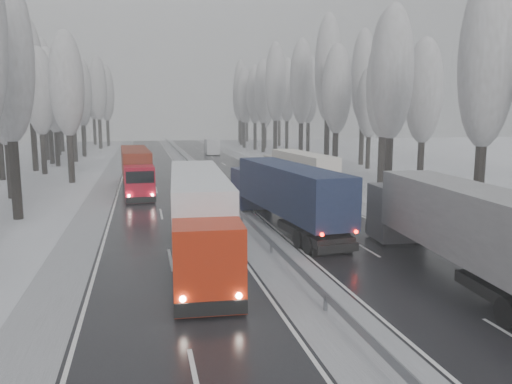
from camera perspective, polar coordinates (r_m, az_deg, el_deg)
name	(u,v)px	position (r m, az deg, el deg)	size (l,w,h in m)	color
ground	(374,363)	(15.99, 13.28, -18.44)	(260.00, 260.00, 0.00)	silver
carriageway_right	(277,196)	(44.85, 2.44, -0.47)	(7.50, 200.00, 0.03)	black
carriageway_left	(158,200)	(43.31, -11.08, -0.96)	(7.50, 200.00, 0.03)	black
median_slush	(219,198)	(43.77, -4.20, -0.71)	(3.00, 200.00, 0.04)	#A9ABB1
shoulder_right	(329,194)	(46.39, 8.35, -0.24)	(2.40, 200.00, 0.04)	#A9ABB1
shoulder_left	(98,203)	(43.45, -17.62, -1.17)	(2.40, 200.00, 0.04)	#A9ABB1
median_guardrail	(219,192)	(43.67, -4.21, 0.04)	(0.12, 200.00, 0.76)	slate
tree_16	(487,60)	(35.75, 24.92, 13.50)	(3.60, 3.60, 16.53)	black
tree_18	(392,74)	(45.05, 15.31, 12.91)	(3.60, 3.60, 16.58)	black
tree_19	(424,92)	(51.16, 18.66, 10.80)	(3.60, 3.60, 14.57)	black
tree_20	(384,86)	(53.77, 14.39, 11.64)	(3.60, 3.60, 15.71)	black
tree_21	(386,71)	(58.46, 14.62, 13.21)	(3.60, 3.60, 18.62)	black
tree_22	(337,90)	(62.91, 9.24, 11.44)	(3.60, 3.60, 15.86)	black
tree_23	(370,103)	(69.05, 12.86, 9.87)	(3.60, 3.60, 13.55)	black
tree_24	(328,69)	(68.46, 8.26, 13.72)	(3.60, 3.60, 20.49)	black
tree_25	(364,77)	(74.77, 12.19, 12.68)	(3.60, 3.60, 19.44)	black
tree_26	(302,82)	(77.91, 5.23, 12.37)	(3.60, 3.60, 18.78)	black
tree_27	(336,89)	(84.06, 9.09, 11.53)	(3.60, 3.60, 17.62)	black
tree_28	(276,83)	(87.82, 2.25, 12.35)	(3.60, 3.60, 19.62)	black
tree_29	(309,90)	(93.74, 6.03, 11.49)	(3.60, 3.60, 18.11)	black
tree_30	(263,92)	(97.25, 0.84, 11.35)	(3.60, 3.60, 17.86)	black
tree_31	(287,91)	(102.66, 3.58, 11.46)	(3.60, 3.60, 18.58)	black
tree_32	(255,95)	(104.55, -0.11, 10.99)	(3.60, 3.60, 17.33)	black
tree_33	(265,105)	(109.11, 1.05, 9.89)	(3.60, 3.60, 14.33)	black
tree_34	(244,96)	(111.31, -1.40, 10.96)	(3.60, 3.60, 17.63)	black
tree_35	(279,95)	(117.37, 2.70, 11.03)	(3.60, 3.60, 18.25)	black
tree_36	(241,90)	(121.28, -1.73, 11.56)	(3.60, 3.60, 20.23)	black
tree_37	(265,101)	(126.61, 1.07, 10.34)	(3.60, 3.60, 16.37)	black
tree_38	(239,98)	(131.91, -1.90, 10.72)	(3.60, 3.60, 17.97)	black
tree_39	(247,103)	(136.36, -1.04, 10.18)	(3.60, 3.60, 16.19)	black
tree_58	(6,57)	(38.43, -26.63, 13.66)	(3.60, 3.60, 17.21)	black
tree_60	(4,87)	(48.27, -26.88, 10.67)	(3.60, 3.60, 14.84)	black
tree_62	(67,85)	(56.98, -20.83, 11.39)	(3.60, 3.60, 16.04)	black
tree_64	(40,92)	(66.50, -23.50, 10.45)	(3.60, 3.60, 15.42)	black
tree_65	(29,72)	(70.91, -24.49, 12.34)	(3.60, 3.60, 19.48)	black
tree_66	(54,96)	(75.97, -22.09, 10.15)	(3.60, 3.60, 15.23)	black
tree_67	(48,88)	(80.19, -22.68, 10.87)	(3.60, 3.60, 17.09)	black
tree_68	(72,91)	(82.49, -20.28, 10.73)	(3.60, 3.60, 16.65)	black
tree_69	(42,81)	(87.24, -23.23, 11.56)	(3.60, 3.60, 19.35)	black
tree_70	(81,92)	(92.47, -19.34, 10.69)	(3.60, 3.60, 17.09)	black
tree_71	(55,84)	(97.12, -21.97, 11.38)	(3.60, 3.60, 19.61)	black
tree_72	(73,101)	(102.01, -20.20, 9.71)	(3.60, 3.60, 15.11)	black
tree_73	(60,95)	(106.40, -21.53, 10.31)	(3.60, 3.60, 17.22)	black
tree_74	(98,89)	(112.47, -17.60, 11.20)	(3.60, 3.60, 19.68)	black
tree_75	(55,92)	(117.45, -21.94, 10.52)	(3.60, 3.60, 18.60)	black
tree_76	(106,94)	(121.73, -16.75, 10.69)	(3.60, 3.60, 18.55)	black
tree_77	(83,106)	(126.11, -19.15, 9.27)	(3.60, 3.60, 14.32)	black
tree_78	(93,92)	(128.58, -18.16, 10.79)	(3.60, 3.60, 19.55)	black
tree_79	(83,99)	(132.77, -19.18, 9.98)	(3.60, 3.60, 17.07)	black
truck_grey_tarp	(459,224)	(23.93, 22.17, -3.39)	(4.04, 16.62, 4.23)	#504F55
truck_blue_box	(283,191)	(32.20, 3.10, 0.15)	(4.08, 16.23, 4.13)	#1A2042
truck_cream_box	(299,168)	(48.31, 4.88, 2.75)	(3.12, 14.54, 3.70)	beige
box_truck_distant	(212,147)	(92.45, -5.09, 5.20)	(2.71, 7.68, 2.83)	#B4B5BB
truck_red_white	(199,210)	(25.39, -6.56, -2.04)	(3.65, 16.80, 4.28)	#AD2109
truck_red_red	(136,167)	(49.08, -13.57, 2.81)	(3.21, 15.59, 3.98)	#B20A1E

